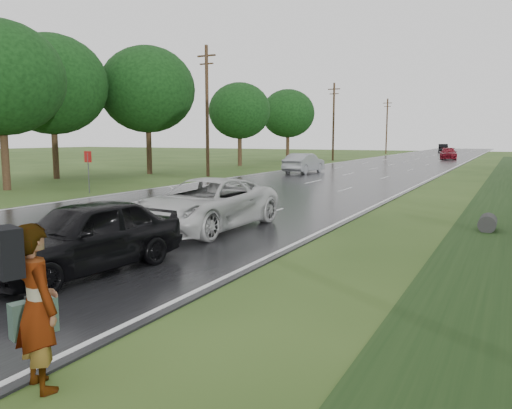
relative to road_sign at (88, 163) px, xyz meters
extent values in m
cube|color=black|center=(8.50, 33.00, -1.62)|extent=(14.00, 180.00, 0.04)
cube|color=silver|center=(15.25, 33.00, -1.60)|extent=(0.12, 180.00, 0.01)
cube|color=silver|center=(1.75, 33.00, -1.60)|extent=(0.12, 180.00, 0.01)
cube|color=silver|center=(8.50, 33.00, -1.60)|extent=(0.12, 180.00, 0.01)
cube|color=#1A3213|center=(20.00, 8.00, -1.64)|extent=(2.20, 120.00, 0.01)
cylinder|color=#2D2D2D|center=(20.00, -2.00, -1.39)|extent=(0.56, 1.00, 0.56)
cylinder|color=slate|center=(0.00, 0.00, -0.54)|extent=(0.06, 0.06, 2.20)
cube|color=red|center=(0.00, 0.00, 0.36)|extent=(0.50, 0.04, 0.60)
cylinder|color=#362216|center=(-0.70, 13.00, 3.36)|extent=(0.26, 0.26, 10.00)
cube|color=#362216|center=(-0.70, 13.00, 7.56)|extent=(1.60, 0.12, 0.12)
cube|color=#362216|center=(-0.70, 13.00, 6.96)|extent=(1.20, 0.10, 0.10)
cylinder|color=#362216|center=(-0.70, 43.00, 3.36)|extent=(0.26, 0.26, 10.00)
cube|color=#362216|center=(-0.70, 43.00, 7.56)|extent=(1.60, 0.12, 0.12)
cube|color=#362216|center=(-0.70, 43.00, 6.96)|extent=(1.20, 0.10, 0.10)
cylinder|color=#362216|center=(-0.70, 73.00, 3.36)|extent=(0.26, 0.26, 10.00)
cube|color=#362216|center=(-0.70, 73.00, 7.56)|extent=(1.60, 0.12, 0.12)
cube|color=#362216|center=(-0.70, 73.00, 6.96)|extent=(1.20, 0.10, 0.10)
cylinder|color=#362216|center=(-5.50, -1.00, 0.20)|extent=(0.44, 0.44, 3.68)
ellipsoid|color=black|center=(-5.50, -1.00, 4.74)|extent=(7.20, 7.20, 6.48)
cylinder|color=#362216|center=(-6.50, 13.00, 0.36)|extent=(0.44, 0.44, 4.00)
ellipsoid|color=black|center=(-6.50, 13.00, 5.28)|extent=(7.80, 7.80, 7.02)
cylinder|color=#362216|center=(-5.70, 27.00, 0.04)|extent=(0.44, 0.44, 3.36)
ellipsoid|color=black|center=(-5.70, 27.00, 4.19)|extent=(6.60, 6.60, 5.94)
cylinder|color=#362216|center=(-9.50, 6.00, 0.28)|extent=(0.44, 0.44, 3.84)
ellipsoid|color=black|center=(-9.50, 6.00, 5.20)|extent=(8.00, 8.00, 7.20)
cylinder|color=#362216|center=(-6.30, 41.00, 0.12)|extent=(0.44, 0.44, 3.52)
ellipsoid|color=black|center=(-6.30, 41.00, 4.50)|extent=(7.00, 7.00, 6.30)
imported|color=#A5998C|center=(15.70, -16.00, -0.61)|extent=(0.86, 0.70, 2.06)
cube|color=black|center=(15.61, -16.29, 0.11)|extent=(0.47, 0.36, 0.58)
cube|color=#32493E|center=(15.31, -15.76, -0.89)|extent=(0.36, 0.61, 0.47)
cube|color=black|center=(15.31, -15.76, -0.61)|extent=(0.11, 0.20, 0.04)
imported|color=silver|center=(11.72, -6.24, -0.77)|extent=(2.82, 6.02, 1.66)
imported|color=black|center=(12.22, -11.94, -0.78)|extent=(2.44, 5.00, 1.64)
imported|color=gray|center=(4.78, 19.48, -0.77)|extent=(1.97, 5.12, 1.66)
imported|color=maroon|center=(12.35, 53.50, -0.82)|extent=(2.88, 5.63, 1.56)
imported|color=black|center=(7.50, 86.66, -0.77)|extent=(2.52, 5.26, 1.66)
camera|label=1|loc=(20.71, -19.91, 1.42)|focal=35.00mm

